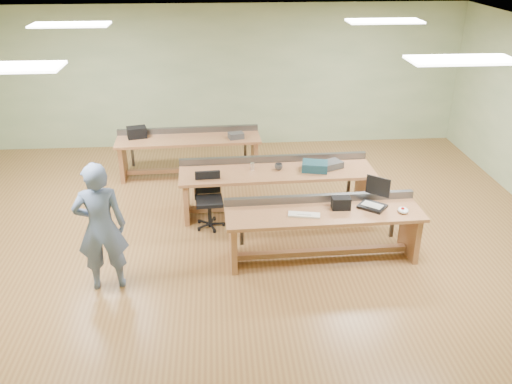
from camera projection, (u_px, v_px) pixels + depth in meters
floor at (237, 232)px, 8.53m from camera, size 10.00×10.00×0.00m
ceiling at (234, 37)px, 7.24m from camera, size 10.00×10.00×0.00m
wall_back at (228, 77)px, 11.49m from camera, size 10.00×0.04×3.00m
wall_front at (257, 318)px, 4.29m from camera, size 10.00×0.04×3.00m
fluor_panels at (234, 39)px, 7.25m from camera, size 6.20×3.50×0.03m
workbench_front at (323, 223)px, 7.65m from camera, size 2.78×0.81×0.86m
workbench_mid at (276, 180)px, 8.97m from camera, size 3.21×0.95×0.86m
workbench_back at (189, 147)px, 10.37m from camera, size 2.75×0.83×0.86m
person at (101, 227)px, 6.87m from camera, size 0.70×0.52×1.77m
laptop_base at (372, 206)px, 7.65m from camera, size 0.46×0.45×0.04m
laptop_screen at (378, 186)px, 7.64m from camera, size 0.29×0.24×0.28m
keyboard at (304, 215)px, 7.43m from camera, size 0.46×0.23×0.03m
trackball_mouse at (403, 210)px, 7.51m from camera, size 0.17×0.19×0.07m
camera_bag at (341, 203)px, 7.59m from camera, size 0.26×0.17×0.18m
task_chair at (209, 207)px, 8.60m from camera, size 0.51×0.51×0.88m
parts_bin_teal at (315, 166)px, 8.83m from camera, size 0.47×0.39×0.14m
parts_bin_grey at (330, 165)px, 8.93m from camera, size 0.47×0.40×0.11m
mug at (279, 167)px, 8.87m from camera, size 0.15×0.15×0.10m
drinks_can at (252, 166)px, 8.86m from camera, size 0.08×0.08×0.12m
storage_box_back at (137, 132)px, 10.25m from camera, size 0.41×0.33×0.20m
tray_back at (236, 136)px, 10.23m from camera, size 0.32×0.26×0.11m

